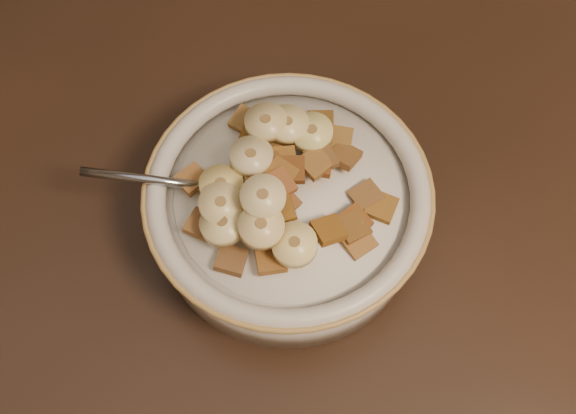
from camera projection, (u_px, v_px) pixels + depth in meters
cereal_bowl at (288, 211)px, 0.49m from camera, size 0.20×0.20×0.05m
milk at (288, 196)px, 0.47m from camera, size 0.17×0.17×0.00m
spoon at (244, 191)px, 0.46m from camera, size 0.06×0.06×0.01m
cereal_square_0 at (289, 134)px, 0.48m from camera, size 0.03×0.03×0.01m
cereal_square_1 at (353, 227)px, 0.45m from camera, size 0.02×0.02×0.01m
cereal_square_2 at (250, 155)px, 0.46m from camera, size 0.02×0.02×0.01m
cereal_square_3 at (280, 175)px, 0.45m from camera, size 0.03×0.03×0.01m
cereal_square_4 at (193, 179)px, 0.46m from camera, size 0.02×0.02×0.01m
cereal_square_5 at (282, 202)px, 0.44m from camera, size 0.02×0.02×0.01m
cereal_square_6 at (278, 184)px, 0.44m from camera, size 0.02×0.02×0.01m
cereal_square_7 at (344, 156)px, 0.47m from camera, size 0.03×0.03×0.01m
cereal_square_8 at (321, 159)px, 0.46m from camera, size 0.02×0.02×0.01m
cereal_square_9 at (253, 203)px, 0.45m from camera, size 0.03×0.03×0.01m
cereal_square_10 at (282, 160)px, 0.46m from camera, size 0.03×0.03×0.01m
cereal_square_11 at (231, 260)px, 0.44m from camera, size 0.03×0.03×0.01m
cereal_square_12 at (259, 182)px, 0.45m from camera, size 0.03×0.03×0.01m
cereal_square_13 at (320, 122)px, 0.49m from camera, size 0.03×0.03×0.01m
cereal_square_14 at (291, 170)px, 0.45m from camera, size 0.03×0.03×0.01m
cereal_square_15 at (359, 241)px, 0.45m from camera, size 0.02×0.02×0.01m
cereal_square_16 at (267, 229)px, 0.44m from camera, size 0.03×0.03×0.01m
cereal_square_17 at (279, 210)px, 0.44m from camera, size 0.03×0.03×0.01m
cereal_square_18 at (315, 163)px, 0.46m from camera, size 0.02×0.02×0.01m
cereal_square_19 at (318, 163)px, 0.46m from camera, size 0.03×0.03×0.01m
cereal_square_20 at (265, 160)px, 0.46m from camera, size 0.03×0.03×0.01m
cereal_square_21 at (255, 135)px, 0.48m from camera, size 0.03×0.03×0.01m
cereal_square_22 at (354, 221)px, 0.45m from camera, size 0.02×0.02×0.01m
cereal_square_23 at (277, 139)px, 0.47m from camera, size 0.02×0.02×0.01m
cereal_square_24 at (366, 196)px, 0.46m from camera, size 0.02×0.02×0.01m
cereal_square_25 at (246, 121)px, 0.49m from camera, size 0.03×0.03×0.01m
cereal_square_26 at (202, 224)px, 0.45m from camera, size 0.03×0.03×0.01m
cereal_square_27 at (328, 230)px, 0.44m from camera, size 0.02×0.02×0.01m
cereal_square_28 at (381, 207)px, 0.46m from camera, size 0.03×0.03×0.01m
cereal_square_29 at (312, 140)px, 0.47m from camera, size 0.02×0.02×0.01m
cereal_square_30 at (338, 139)px, 0.48m from camera, size 0.03×0.03×0.01m
cereal_square_31 at (271, 259)px, 0.44m from camera, size 0.03×0.03×0.01m
banana_slice_0 at (221, 186)px, 0.45m from camera, size 0.03×0.03×0.01m
banana_slice_1 at (221, 205)px, 0.44m from camera, size 0.04×0.04×0.01m
banana_slice_2 at (263, 197)px, 0.43m from camera, size 0.04×0.04×0.01m
banana_slice_3 at (312, 133)px, 0.47m from camera, size 0.04×0.04×0.01m
banana_slice_4 at (223, 224)px, 0.43m from camera, size 0.04×0.04×0.02m
banana_slice_5 at (266, 123)px, 0.47m from camera, size 0.04×0.04×0.01m
banana_slice_6 at (251, 157)px, 0.45m from camera, size 0.03×0.03×0.01m
banana_slice_7 at (287, 125)px, 0.47m from camera, size 0.03×0.03×0.01m
banana_slice_8 at (261, 227)px, 0.42m from camera, size 0.04×0.04×0.01m
banana_slice_9 at (295, 245)px, 0.43m from camera, size 0.04×0.04×0.01m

